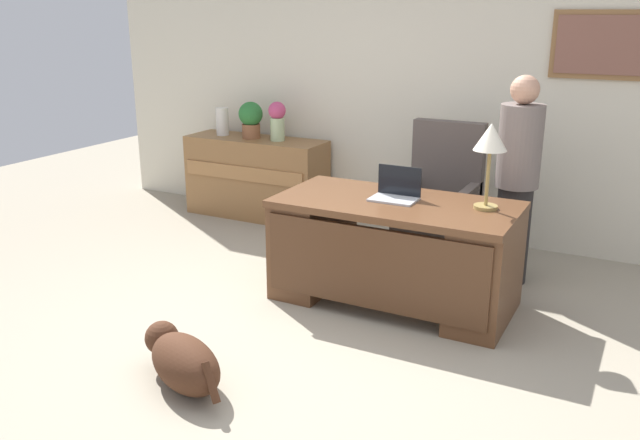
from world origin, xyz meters
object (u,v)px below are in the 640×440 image
Objects in this scene: desk_lamp at (490,142)px; vase_with_flowers at (277,119)px; laptop at (396,191)px; vase_empty at (222,121)px; desk at (393,249)px; dog_lying at (182,360)px; armchair at (440,202)px; credenza at (257,178)px; person_standing at (517,180)px; potted_plant at (251,118)px.

vase_with_flowers is at bearing 152.48° from desk_lamp.
desk_lamp reaches higher than laptop.
laptop is at bearing -36.34° from vase_with_flowers.
desk_lamp reaches higher than vase_with_flowers.
desk is at bearing -29.41° from vase_empty.
dog_lying is 3.28m from vase_with_flowers.
armchair is at bearing 89.07° from desk.
credenza is 2.04× the size of dog_lying.
vase_with_flowers is at bearing 0.30° from credenza.
credenza is 3.00m from desk_lamp.
desk_lamp is (0.60, 0.13, 0.80)m from desk.
person_standing reaches higher than armchair.
desk_lamp is at bearing -27.52° from vase_with_flowers.
vase_with_flowers reaches higher than dog_lying.
desk is 5.22× the size of laptop.
person_standing is at bearing 84.88° from desk_lamp.
credenza is at bearing -179.70° from vase_with_flowers.
vase_with_flowers reaches higher than potted_plant.
laptop reaches higher than dog_lying.
armchair is 4.14× the size of vase_empty.
desk_lamp is at bearing -24.77° from potted_plant.
dog_lying is at bearing -64.66° from credenza.
laptop is 0.89× the size of potted_plant.
vase_with_flowers is (-2.42, 0.55, 0.20)m from person_standing.
desk is at bearing -73.97° from laptop.
potted_plant is at bearing 170.22° from armchair.
armchair is 3.61× the size of laptop.
desk is 1.16× the size of credenza.
potted_plant is (-2.73, 0.55, 0.19)m from person_standing.
desk_lamp reaches higher than desk.
desk reaches higher than dog_lying.
vase_with_flowers is (-1.78, 0.36, 0.51)m from armchair.
armchair is 2.50m from vase_empty.
vase_empty is at bearing 157.79° from desk_lamp.
desk is 1.01m from armchair.
potted_plant is (-0.31, 0.00, -0.01)m from vase_with_flowers.
laptop is at bearing -28.16° from vase_empty.
potted_plant is at bearing 116.09° from dog_lying.
desk_lamp is (0.58, -0.87, 0.70)m from armchair.
dog_lying is at bearing -103.92° from armchair.
desk is 1.12m from person_standing.
laptop is at bearing 70.17° from dog_lying.
desk_lamp is (0.62, 0.05, 0.39)m from laptop.
desk is 4.64× the size of potted_plant.
vase_with_flowers reaches higher than desk.
dog_lying is 3.40m from potted_plant.
credenza is (-2.02, 1.36, -0.01)m from desk.
person_standing is at bearing -12.87° from vase_with_flowers.
armchair is (2.04, -0.36, 0.10)m from credenza.
laptop reaches higher than credenza.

